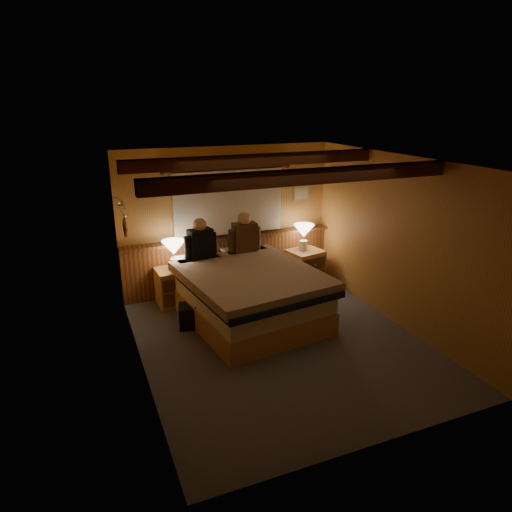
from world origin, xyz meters
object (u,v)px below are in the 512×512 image
bed (247,293)px  person_left (200,242)px  lamp_right (304,232)px  duffel_bag (198,315)px  nightstand_left (174,287)px  person_right (245,235)px  nightstand_right (305,267)px  lamp_left (174,249)px

bed → person_left: 1.10m
lamp_right → duffel_bag: 2.44m
nightstand_left → duffel_bag: 0.88m
nightstand_left → person_right: person_right is taller
person_left → duffel_bag: bearing=-121.5°
nightstand_right → person_right: person_right is taller
bed → lamp_right: bearing=25.9°
bed → nightstand_right: size_ratio=3.86×
nightstand_left → duffel_bag: bearing=-83.4°
nightstand_left → lamp_left: bearing=-33.3°
bed → nightstand_right: (1.44, 0.90, -0.10)m
person_left → bed: bearing=-69.9°
duffel_bag → bed: bearing=9.8°
person_left → person_right: bearing=-7.7°
duffel_bag → lamp_left: bearing=111.8°
nightstand_left → person_left: bearing=-20.7°
nightstand_right → duffel_bag: 2.34m
nightstand_left → lamp_left: 0.62m
nightstand_right → lamp_left: lamp_left is taller
lamp_left → lamp_right: 2.27m
lamp_right → duffel_bag: bearing=-157.7°
lamp_left → person_right: 1.15m
nightstand_right → person_left: 2.04m
bed → person_left: bearing=113.5°
nightstand_left → lamp_left: size_ratio=1.26×
lamp_left → person_left: (0.40, -0.12, 0.11)m
nightstand_left → person_left: person_left is taller
person_left → person_right: 0.74m
nightstand_right → lamp_left: 2.38m
lamp_left → person_left: size_ratio=0.71×
lamp_right → person_left: 1.88m
bed → duffel_bag: size_ratio=4.16×
duffel_bag → nightstand_right: bearing=35.0°
bed → nightstand_left: bed is taller
bed → duffel_bag: (-0.74, 0.05, -0.23)m
person_left → duffel_bag: (-0.27, -0.73, -0.86)m
nightstand_right → person_right: bearing=172.5°
bed → lamp_left: bearing=126.3°
lamp_right → person_left: size_ratio=0.71×
lamp_right → bed: bearing=-146.5°
nightstand_right → person_right: (-1.16, -0.08, 0.73)m
lamp_right → lamp_left: bearing=-179.3°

